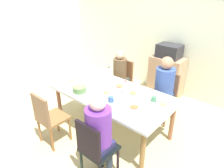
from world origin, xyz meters
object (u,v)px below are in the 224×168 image
object	(u,v)px
chair_1	(48,117)
plate_2	(133,93)
plate_0	(106,93)
dining_table	(112,96)
bottle_1	(126,88)
person_3	(99,130)
cup_1	(111,99)
plate_3	(72,80)
side_cabinet	(166,77)
chair_0	(165,94)
chair_3	(95,147)
chair_2	(122,79)
bottle_0	(109,73)
bowl_0	(79,89)
cup_2	(154,99)
person_0	(164,84)
cup_3	(98,76)
plate_4	(163,104)
plate_1	(119,86)
plate_5	(134,108)
microwave	(169,51)
cup_0	(102,102)
person_2	(119,73)

from	to	relation	value
chair_1	plate_2	distance (m)	1.36
plate_0	dining_table	bearing A→B (deg)	66.48
dining_table	bottle_1	size ratio (longest dim) A/B	8.21
person_3	cup_1	size ratio (longest dim) A/B	10.72
plate_2	plate_3	world-z (taller)	same
side_cabinet	chair_0	bearing A→B (deg)	-63.75
plate_3	chair_3	bearing A→B (deg)	-29.94
chair_2	bottle_0	distance (m)	0.65
plate_3	bowl_0	distance (m)	0.46
cup_2	side_cabinet	world-z (taller)	side_cabinet
side_cabinet	person_0	bearing A→B (deg)	-65.98
plate_3	cup_3	bearing A→B (deg)	52.09
plate_4	bowl_0	world-z (taller)	bowl_0
plate_0	plate_1	bearing A→B (deg)	87.77
person_3	plate_5	bearing A→B (deg)	85.59
bottle_0	microwave	bearing A→B (deg)	71.12
chair_0	plate_4	world-z (taller)	chair_0
plate_2	cup_0	bearing A→B (deg)	-105.03
plate_4	person_0	bearing A→B (deg)	117.33
chair_0	plate_2	bearing A→B (deg)	-105.60
person_0	person_3	xyz separation A→B (m)	(-0.00, -1.63, -0.02)
person_2	cup_0	world-z (taller)	person_2
chair_2	bottle_0	world-z (taller)	bottle_0
person_0	chair_1	world-z (taller)	person_0
cup_2	chair_3	bearing A→B (deg)	-98.23
cup_0	cup_1	xyz separation A→B (m)	(0.04, 0.14, 0.00)
plate_3	cup_2	distance (m)	1.52
plate_2	bottle_0	distance (m)	0.71
chair_1	plate_2	size ratio (longest dim) A/B	4.30
chair_1	cup_3	bearing A→B (deg)	92.05
chair_2	plate_0	size ratio (longest dim) A/B	4.47
chair_0	person_0	distance (m)	0.25
chair_0	cup_1	size ratio (longest dim) A/B	7.93
bottle_0	chair_0	bearing A→B (deg)	31.75
chair_3	bottle_0	size ratio (longest dim) A/B	3.81
chair_3	bowl_0	size ratio (longest dim) A/B	4.08
dining_table	bottle_1	bearing A→B (deg)	21.56
chair_1	plate_1	distance (m)	1.24
bottle_1	side_cabinet	size ratio (longest dim) A/B	0.27
plate_3	side_cabinet	xyz separation A→B (m)	(0.91, 1.87, -0.30)
plate_3	cup_0	world-z (taller)	cup_0
plate_2	microwave	bearing A→B (deg)	97.55
cup_1	bottle_1	bearing A→B (deg)	85.48
person_2	plate_2	distance (m)	1.02
microwave	plate_1	bearing A→B (deg)	-94.36
plate_2	plate_0	bearing A→B (deg)	-141.74
cup_0	bottle_1	size ratio (longest dim) A/B	0.46
bottle_1	plate_4	bearing A→B (deg)	10.00
person_2	plate_2	size ratio (longest dim) A/B	5.44
chair_1	side_cabinet	xyz separation A→B (m)	(0.59, 2.64, -0.06)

